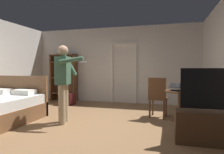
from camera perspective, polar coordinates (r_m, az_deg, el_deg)
ground_plane at (r=4.30m, az=-10.80°, el=-13.92°), size 6.71×6.71×0.00m
wall_back at (r=7.05m, az=0.53°, el=3.51°), size 6.10×0.12×2.67m
doorway_frame at (r=6.88m, az=3.40°, el=2.59°), size 0.93×0.08×2.13m
bookshelf at (r=7.56m, az=-13.76°, el=0.42°), size 1.02×0.32×1.73m
tv_flatscreen at (r=3.61m, az=28.27°, el=-11.73°), size 1.28×0.40×1.22m
side_table at (r=4.81m, az=19.15°, el=-6.44°), size 0.70×0.70×0.70m
laptop at (r=4.73m, az=18.69°, el=-3.21°), size 0.41×0.41×0.17m
bottle_on_table at (r=4.70m, az=20.97°, el=-2.61°), size 0.06×0.06×0.25m
wooden_chair at (r=4.93m, az=13.15°, el=-5.36°), size 0.48×0.48×0.99m
person_blue_shirt at (r=4.45m, az=-13.87°, el=-0.41°), size 0.77×0.58×1.72m
suitcase_dark at (r=6.74m, az=-12.82°, el=-6.24°), size 0.47×0.38×0.39m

